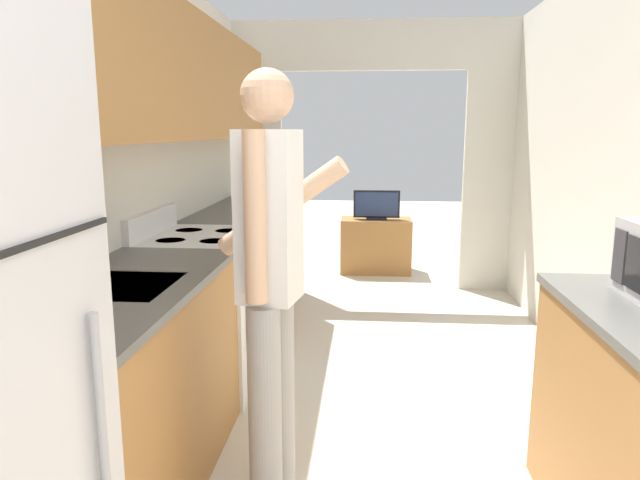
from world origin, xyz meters
TOP-DOWN VIEW (x-y plane):
  - wall_left at (-1.25, 2.31)m, footprint 0.38×7.40m
  - wall_far_with_doorway at (0.00, 5.03)m, footprint 3.02×0.06m
  - counter_left at (-1.01, 2.81)m, footprint 0.62×3.93m
  - range_oven at (-1.00, 2.78)m, footprint 0.66×0.75m
  - person at (-0.40, 1.68)m, footprint 0.56×0.42m
  - tv_cabinet at (0.06, 5.65)m, footprint 0.75×0.42m
  - television at (0.06, 5.60)m, footprint 0.49×0.16m

SIDE VIEW (x-z plane):
  - tv_cabinet at x=0.06m, z-range 0.00..0.58m
  - counter_left at x=-1.01m, z-range 0.00..0.91m
  - range_oven at x=-1.00m, z-range -0.06..0.99m
  - television at x=0.06m, z-range 0.58..0.88m
  - person at x=-0.40m, z-range 0.07..1.80m
  - wall_far_with_doorway at x=0.00m, z-range 0.20..2.70m
  - wall_left at x=-1.25m, z-range 0.25..2.75m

